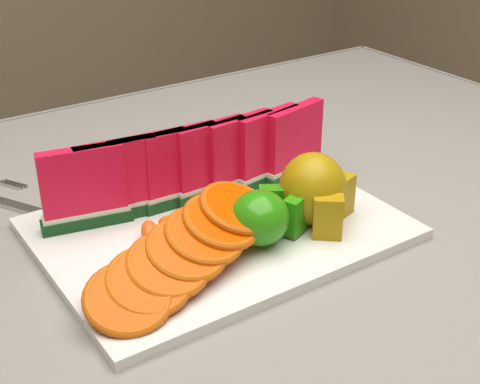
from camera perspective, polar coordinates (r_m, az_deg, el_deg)
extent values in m
cube|color=#543B1E|center=(0.77, -5.14, -6.47)|extent=(1.40, 0.90, 0.03)
cube|color=#543B1E|center=(1.56, 9.01, -3.79)|extent=(0.06, 0.06, 0.72)
cube|color=slate|center=(0.76, -5.20, -5.29)|extent=(1.52, 1.02, 0.01)
cube|color=slate|center=(1.23, -16.79, 2.00)|extent=(1.52, 0.01, 0.20)
cube|color=silver|center=(0.79, -1.89, -3.10)|extent=(0.40, 0.30, 0.01)
ellipsoid|color=#2C9420|center=(0.73, 1.68, -2.20)|extent=(0.07, 0.07, 0.06)
cube|color=#2C9420|center=(0.75, 4.69, -2.00)|extent=(0.03, 0.03, 0.04)
cube|color=beige|center=(0.76, 5.05, -1.87)|extent=(0.03, 0.01, 0.04)
cube|color=#2C9420|center=(0.77, 2.68, -1.08)|extent=(0.03, 0.03, 0.04)
cube|color=beige|center=(0.78, 3.04, -0.96)|extent=(0.02, 0.02, 0.04)
ellipsoid|color=#A6880B|center=(0.78, 6.21, 0.25)|extent=(0.10, 0.10, 0.09)
cube|color=#A6880B|center=(0.75, 7.49, -2.19)|extent=(0.04, 0.04, 0.05)
cube|color=#A6880B|center=(0.80, 8.54, -0.40)|extent=(0.04, 0.03, 0.05)
cylinder|color=silver|center=(1.00, 0.31, 3.88)|extent=(0.20, 0.20, 0.01)
cube|color=silver|center=(0.87, -17.12, -1.60)|extent=(0.10, 0.16, 0.00)
cube|color=silver|center=(0.94, -19.14, 0.52)|extent=(0.02, 0.04, 0.00)
cube|color=silver|center=(0.94, -18.85, 0.60)|extent=(0.02, 0.04, 0.00)
cube|color=silver|center=(0.95, -18.56, 0.68)|extent=(0.02, 0.04, 0.00)
cube|color=#123E13|center=(0.80, -12.89, -2.38)|extent=(0.11, 0.04, 0.01)
cube|color=silver|center=(0.79, -12.97, -1.75)|extent=(0.10, 0.04, 0.01)
cube|color=red|center=(0.77, -13.29, 0.96)|extent=(0.10, 0.04, 0.08)
cube|color=#123E13|center=(0.80, -10.16, -1.73)|extent=(0.11, 0.04, 0.01)
cube|color=silver|center=(0.80, -10.22, -1.11)|extent=(0.10, 0.03, 0.01)
cube|color=red|center=(0.78, -10.47, 1.59)|extent=(0.10, 0.03, 0.08)
cube|color=#123E13|center=(0.82, -7.49, -1.10)|extent=(0.11, 0.03, 0.01)
cube|color=silver|center=(0.81, -7.53, -0.48)|extent=(0.10, 0.03, 0.01)
cube|color=red|center=(0.79, -7.72, 2.20)|extent=(0.10, 0.02, 0.08)
cube|color=#123E13|center=(0.83, -4.90, -0.48)|extent=(0.11, 0.02, 0.01)
cube|color=silver|center=(0.82, -4.93, 0.13)|extent=(0.10, 0.02, 0.01)
cube|color=red|center=(0.81, -5.05, 2.79)|extent=(0.10, 0.02, 0.08)
cube|color=#123E13|center=(0.84, -2.39, 0.12)|extent=(0.11, 0.02, 0.01)
cube|color=silver|center=(0.84, -2.41, 0.73)|extent=(0.10, 0.02, 0.01)
cube|color=red|center=(0.82, -2.46, 3.35)|extent=(0.10, 0.02, 0.08)
cube|color=#123E13|center=(0.86, 0.02, 0.70)|extent=(0.11, 0.03, 0.01)
cube|color=silver|center=(0.85, 0.02, 1.30)|extent=(0.10, 0.03, 0.01)
cube|color=red|center=(0.84, 0.03, 3.88)|extent=(0.10, 0.02, 0.08)
cube|color=#123E13|center=(0.88, 2.35, 1.26)|extent=(0.11, 0.04, 0.01)
cube|color=silver|center=(0.87, 2.36, 1.85)|extent=(0.10, 0.03, 0.01)
cube|color=red|center=(0.85, 2.42, 4.38)|extent=(0.10, 0.03, 0.08)
cube|color=#123E13|center=(0.90, 4.58, 1.79)|extent=(0.11, 0.04, 0.01)
cube|color=silver|center=(0.89, 4.61, 2.37)|extent=(0.10, 0.04, 0.01)
cube|color=red|center=(0.87, 4.71, 4.86)|extent=(0.10, 0.04, 0.08)
cylinder|color=red|center=(0.64, -9.54, -8.93)|extent=(0.09, 0.09, 0.03)
torus|color=red|center=(0.64, -9.54, -8.93)|extent=(0.10, 0.10, 0.04)
cylinder|color=red|center=(0.66, -7.81, -7.55)|extent=(0.08, 0.08, 0.03)
torus|color=red|center=(0.66, -7.81, -7.55)|extent=(0.09, 0.09, 0.04)
cylinder|color=red|center=(0.67, -6.16, -6.22)|extent=(0.08, 0.08, 0.03)
torus|color=red|center=(0.67, -6.16, -6.22)|extent=(0.09, 0.09, 0.04)
cylinder|color=red|center=(0.68, -4.58, -4.93)|extent=(0.09, 0.09, 0.03)
torus|color=red|center=(0.68, -4.58, -4.93)|extent=(0.10, 0.10, 0.04)
cylinder|color=red|center=(0.70, -3.06, -3.69)|extent=(0.09, 0.09, 0.03)
torus|color=red|center=(0.70, -3.06, -3.69)|extent=(0.11, 0.10, 0.04)
cylinder|color=red|center=(0.71, -1.62, -2.50)|extent=(0.10, 0.10, 0.03)
torus|color=red|center=(0.71, -1.62, -2.50)|extent=(0.11, 0.11, 0.04)
cylinder|color=red|center=(0.73, -0.24, -1.36)|extent=(0.10, 0.10, 0.03)
torus|color=red|center=(0.73, -0.24, -1.36)|extent=(0.12, 0.12, 0.04)
cylinder|color=red|center=(0.83, -13.11, -0.57)|extent=(0.07, 0.07, 0.03)
torus|color=red|center=(0.83, -13.11, -0.57)|extent=(0.08, 0.08, 0.03)
cylinder|color=red|center=(0.84, -10.14, 0.46)|extent=(0.07, 0.07, 0.03)
torus|color=red|center=(0.84, -10.14, 0.46)|extent=(0.08, 0.08, 0.03)
cylinder|color=red|center=(0.86, -7.26, 1.46)|extent=(0.08, 0.08, 0.03)
torus|color=red|center=(0.86, -7.26, 1.46)|extent=(0.09, 0.09, 0.03)
cylinder|color=red|center=(0.88, -4.50, 2.41)|extent=(0.08, 0.08, 0.03)
torus|color=red|center=(0.88, -4.50, 2.41)|extent=(0.09, 0.09, 0.03)
cylinder|color=red|center=(0.90, -1.85, 3.32)|extent=(0.09, 0.09, 0.03)
torus|color=red|center=(0.90, -1.85, 3.32)|extent=(0.10, 0.10, 0.03)
cylinder|color=red|center=(0.92, 0.67, 4.18)|extent=(0.09, 0.09, 0.03)
torus|color=red|center=(0.92, 0.67, 4.18)|extent=(0.10, 0.10, 0.03)
ellipsoid|color=#EB6109|center=(0.75, -7.74, -3.39)|extent=(0.03, 0.04, 0.02)
ellipsoid|color=#EB6109|center=(0.76, -5.74, -2.83)|extent=(0.04, 0.04, 0.02)
ellipsoid|color=#EB6109|center=(0.76, -4.01, -2.81)|extent=(0.02, 0.04, 0.02)
ellipsoid|color=#EB6109|center=(0.77, -3.63, -2.26)|extent=(0.04, 0.04, 0.02)
ellipsoid|color=#EB6109|center=(0.77, -1.25, -2.19)|extent=(0.03, 0.04, 0.02)
ellipsoid|color=#EB6109|center=(0.79, -1.40, -1.37)|extent=(0.03, 0.04, 0.02)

